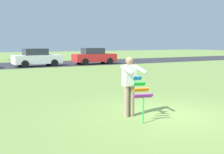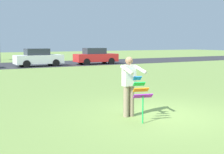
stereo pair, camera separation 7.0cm
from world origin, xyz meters
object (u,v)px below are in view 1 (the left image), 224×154
parked_car_red (94,56)px  parked_car_white (37,58)px  kite_held (141,92)px  person_kite_flyer (129,84)px

parked_car_red → parked_car_white: bearing=-180.0°
kite_held → person_kite_flyer: bearing=87.8°
person_kite_flyer → parked_car_red: person_kite_flyer is taller
person_kite_flyer → kite_held: 0.64m
parked_car_white → parked_car_red: (5.67, 0.00, 0.00)m
parked_car_white → kite_held: bearing=-97.1°
person_kite_flyer → parked_car_white: (2.43, 19.03, -0.18)m
parked_car_white → parked_car_red: same height
person_kite_flyer → parked_car_white: size_ratio=0.41×
person_kite_flyer → parked_car_white: person_kite_flyer is taller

